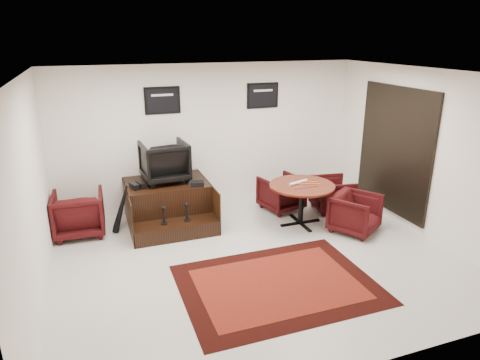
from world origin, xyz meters
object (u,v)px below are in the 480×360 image
object	(u,v)px
meeting_table	(302,189)
table_chair_back	(281,191)
table_chair_window	(333,192)
table_chair_corner	(355,211)
armchair_side	(79,211)
shine_podium	(168,204)
shine_chair	(164,159)

from	to	relation	value
meeting_table	table_chair_back	distance (m)	0.82
meeting_table	table_chair_window	world-z (taller)	meeting_table
table_chair_window	table_chair_corner	xyz separation A→B (m)	(-0.15, -1.00, 0.01)
armchair_side	table_chair_corner	xyz separation A→B (m)	(4.53, -1.53, -0.04)
shine_podium	table_chair_window	world-z (taller)	shine_podium
table_chair_back	table_chair_corner	xyz separation A→B (m)	(0.78, -1.37, 0.00)
shine_podium	table_chair_window	bearing A→B (deg)	-9.09
shine_podium	armchair_side	size ratio (longest dim) A/B	1.80
table_chair_back	table_chair_window	bearing A→B (deg)	143.97
meeting_table	table_chair_window	xyz separation A→B (m)	(0.90, 0.39, -0.31)
shine_chair	table_chair_window	world-z (taller)	shine_chair
shine_podium	table_chair_corner	xyz separation A→B (m)	(3.00, -1.50, 0.03)
armchair_side	table_chair_back	bearing A→B (deg)	-179.96
shine_chair	meeting_table	world-z (taller)	shine_chair
shine_chair	table_chair_back	xyz separation A→B (m)	(2.22, -0.28, -0.79)
armchair_side	table_chair_window	size ratio (longest dim) A/B	1.16
meeting_table	armchair_side	bearing A→B (deg)	166.32
meeting_table	table_chair_back	xyz separation A→B (m)	(-0.04, 0.76, -0.30)
table_chair_back	table_chair_corner	distance (m)	1.58
armchair_side	shine_podium	bearing A→B (deg)	-178.67
shine_podium	table_chair_back	bearing A→B (deg)	-3.29
armchair_side	meeting_table	world-z (taller)	armchair_side
meeting_table	table_chair_corner	distance (m)	1.00
table_chair_corner	table_chair_back	bearing A→B (deg)	86.52
table_chair_window	armchair_side	bearing A→B (deg)	91.92
table_chair_window	table_chair_corner	world-z (taller)	table_chair_corner
armchair_side	table_chair_window	distance (m)	4.72
table_chair_back	shine_chair	bearing A→B (deg)	-21.20
shine_podium	table_chair_back	xyz separation A→B (m)	(2.22, -0.13, 0.02)
table_chair_back	table_chair_window	distance (m)	1.01
armchair_side	meeting_table	bearing A→B (deg)	168.77
shine_podium	shine_chair	world-z (taller)	shine_chair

